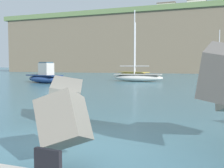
{
  "coord_description": "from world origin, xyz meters",
  "views": [
    {
      "loc": [
        2.89,
        -5.24,
        1.81
      ],
      "look_at": [
        0.7,
        0.5,
        1.4
      ],
      "focal_mm": 44.63,
      "sensor_mm": 36.0,
      "label": 1
    }
  ],
  "objects_px": {
    "boat_near_right": "(133,74)",
    "station_building_west": "(197,11)",
    "boat_near_centre": "(45,77)",
    "station_building_east": "(167,13)",
    "boat_near_left": "(138,77)",
    "boat_mid_left": "(220,74)"
  },
  "relations": [
    {
      "from": "station_building_west",
      "to": "station_building_east",
      "type": "height_order",
      "value": "station_building_west"
    },
    {
      "from": "boat_mid_left",
      "to": "station_building_east",
      "type": "distance_m",
      "value": 52.56
    },
    {
      "from": "boat_near_left",
      "to": "boat_near_right",
      "type": "bearing_deg",
      "value": 109.41
    },
    {
      "from": "boat_near_left",
      "to": "station_building_west",
      "type": "height_order",
      "value": "station_building_west"
    },
    {
      "from": "boat_near_left",
      "to": "boat_near_centre",
      "type": "distance_m",
      "value": 10.24
    },
    {
      "from": "boat_near_right",
      "to": "station_building_west",
      "type": "xyz_separation_m",
      "value": [
        5.41,
        50.81,
        18.2
      ]
    },
    {
      "from": "boat_near_centre",
      "to": "station_building_east",
      "type": "relative_size",
      "value": 0.81
    },
    {
      "from": "station_building_west",
      "to": "boat_near_right",
      "type": "bearing_deg",
      "value": -96.07
    },
    {
      "from": "station_building_west",
      "to": "station_building_east",
      "type": "distance_m",
      "value": 9.32
    },
    {
      "from": "station_building_east",
      "to": "boat_near_right",
      "type": "bearing_deg",
      "value": -85.69
    },
    {
      "from": "boat_near_left",
      "to": "station_building_west",
      "type": "relative_size",
      "value": 1.26
    },
    {
      "from": "boat_near_left",
      "to": "station_building_west",
      "type": "bearing_deg",
      "value": 88.22
    },
    {
      "from": "boat_near_left",
      "to": "station_building_east",
      "type": "bearing_deg",
      "value": 96.87
    },
    {
      "from": "boat_near_left",
      "to": "boat_near_right",
      "type": "distance_m",
      "value": 10.59
    },
    {
      "from": "boat_near_centre",
      "to": "station_building_east",
      "type": "distance_m",
      "value": 69.88
    },
    {
      "from": "boat_near_centre",
      "to": "station_building_east",
      "type": "xyz_separation_m",
      "value": [
        0.89,
        67.52,
        18.0
      ]
    },
    {
      "from": "boat_near_left",
      "to": "boat_near_right",
      "type": "height_order",
      "value": "boat_near_right"
    },
    {
      "from": "boat_near_left",
      "to": "boat_near_right",
      "type": "relative_size",
      "value": 0.97
    },
    {
      "from": "station_building_east",
      "to": "boat_mid_left",
      "type": "bearing_deg",
      "value": -70.99
    },
    {
      "from": "boat_near_left",
      "to": "station_building_east",
      "type": "distance_m",
      "value": 64.56
    },
    {
      "from": "station_building_east",
      "to": "station_building_west",
      "type": "bearing_deg",
      "value": -4.4
    },
    {
      "from": "boat_near_left",
      "to": "boat_near_centre",
      "type": "bearing_deg",
      "value": -144.07
    }
  ]
}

